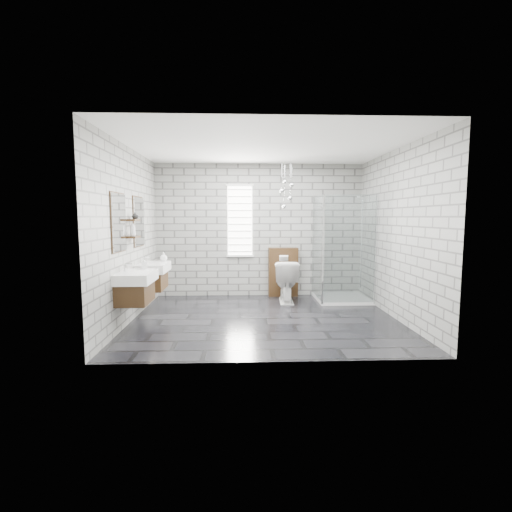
{
  "coord_description": "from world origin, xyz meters",
  "views": [
    {
      "loc": [
        -0.36,
        -5.82,
        1.62
      ],
      "look_at": [
        -0.13,
        0.35,
        0.98
      ],
      "focal_mm": 26.0,
      "sensor_mm": 36.0,
      "label": 1
    }
  ],
  "objects": [
    {
      "name": "pendant_cluster",
      "position": [
        0.5,
        1.36,
        2.11
      ],
      "size": [
        0.29,
        0.23,
        0.91
      ],
      "color": "silver",
      "rests_on": "ceiling"
    },
    {
      "name": "ceiling",
      "position": [
        0.0,
        0.0,
        2.71
      ],
      "size": [
        4.2,
        3.6,
        0.02
      ],
      "primitive_type": "cube",
      "color": "white",
      "rests_on": "wall_back"
    },
    {
      "name": "flush_plate",
      "position": [
        0.48,
        1.6,
        0.8
      ],
      "size": [
        0.18,
        0.01,
        0.12
      ],
      "primitive_type": "cube",
      "color": "silver",
      "rests_on": "cistern_panel"
    },
    {
      "name": "vanity_left",
      "position": [
        -1.91,
        -0.55,
        0.76
      ],
      "size": [
        0.47,
        0.7,
        1.57
      ],
      "color": "#3B2512",
      "rests_on": "wall_left"
    },
    {
      "name": "vanity_right",
      "position": [
        -1.91,
        0.47,
        0.76
      ],
      "size": [
        0.47,
        0.7,
        1.57
      ],
      "color": "#3B2512",
      "rests_on": "wall_left"
    },
    {
      "name": "window",
      "position": [
        -0.4,
        1.78,
        1.55
      ],
      "size": [
        0.56,
        0.05,
        1.48
      ],
      "color": "white",
      "rests_on": "wall_back"
    },
    {
      "name": "cistern_panel",
      "position": [
        0.48,
        1.7,
        0.5
      ],
      "size": [
        0.6,
        0.2,
        1.0
      ],
      "primitive_type": "cube",
      "color": "#3B2512",
      "rests_on": "floor"
    },
    {
      "name": "wall_right",
      "position": [
        2.11,
        0.0,
        1.35
      ],
      "size": [
        0.02,
        3.6,
        2.7
      ],
      "primitive_type": "cube",
      "color": "gray",
      "rests_on": "floor"
    },
    {
      "name": "wall_left",
      "position": [
        -2.11,
        0.0,
        1.35
      ],
      "size": [
        0.02,
        3.6,
        2.7
      ],
      "primitive_type": "cube",
      "color": "gray",
      "rests_on": "floor"
    },
    {
      "name": "floor",
      "position": [
        0.0,
        0.0,
        -0.01
      ],
      "size": [
        4.2,
        3.6,
        0.02
      ],
      "primitive_type": "cube",
      "color": "black",
      "rests_on": "ground"
    },
    {
      "name": "shelf_lower",
      "position": [
        -2.03,
        -0.05,
        1.32
      ],
      "size": [
        0.14,
        0.3,
        0.03
      ],
      "primitive_type": "cube",
      "color": "#3B2512",
      "rests_on": "wall_left"
    },
    {
      "name": "soap_bottle_a",
      "position": [
        -1.83,
        -0.26,
        0.93
      ],
      "size": [
        0.1,
        0.1,
        0.17
      ],
      "primitive_type": "imported",
      "rotation": [
        0.0,
        0.0,
        0.33
      ],
      "color": "#B2B2B2",
      "rests_on": "vanity_left"
    },
    {
      "name": "toilet",
      "position": [
        0.48,
        1.19,
        0.4
      ],
      "size": [
        0.49,
        0.81,
        0.8
      ],
      "primitive_type": "imported",
      "rotation": [
        0.0,
        0.0,
        3.09
      ],
      "color": "white",
      "rests_on": "floor"
    },
    {
      "name": "soap_bottle_c",
      "position": [
        -2.02,
        -0.12,
        1.45
      ],
      "size": [
        0.12,
        0.12,
        0.23
      ],
      "primitive_type": "imported",
      "rotation": [
        0.0,
        0.0,
        -0.39
      ],
      "color": "#B2B2B2",
      "rests_on": "shelf_lower"
    },
    {
      "name": "wall_front",
      "position": [
        0.0,
        -1.81,
        1.35
      ],
      "size": [
        4.2,
        0.02,
        2.7
      ],
      "primitive_type": "cube",
      "color": "gray",
      "rests_on": "floor"
    },
    {
      "name": "shelf_upper",
      "position": [
        -2.03,
        -0.05,
        1.58
      ],
      "size": [
        0.14,
        0.3,
        0.03
      ],
      "primitive_type": "cube",
      "color": "#3B2512",
      "rests_on": "wall_left"
    },
    {
      "name": "vase",
      "position": [
        -2.02,
        0.04,
        1.65
      ],
      "size": [
        0.13,
        0.13,
        0.11
      ],
      "primitive_type": "imported",
      "rotation": [
        0.0,
        0.0,
        0.33
      ],
      "color": "#B2B2B2",
      "rests_on": "shelf_upper"
    },
    {
      "name": "soap_bottle_b",
      "position": [
        -1.75,
        0.74,
        0.93
      ],
      "size": [
        0.14,
        0.14,
        0.16
      ],
      "primitive_type": "imported",
      "rotation": [
        0.0,
        0.0,
        -0.18
      ],
      "color": "#B2B2B2",
      "rests_on": "vanity_right"
    },
    {
      "name": "wall_back",
      "position": [
        0.0,
        1.81,
        1.35
      ],
      "size": [
        4.2,
        0.02,
        2.7
      ],
      "primitive_type": "cube",
      "color": "gray",
      "rests_on": "floor"
    },
    {
      "name": "shower_enclosure",
      "position": [
        1.5,
        1.18,
        0.5
      ],
      "size": [
        1.0,
        1.0,
        2.03
      ],
      "color": "white",
      "rests_on": "floor"
    }
  ]
}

